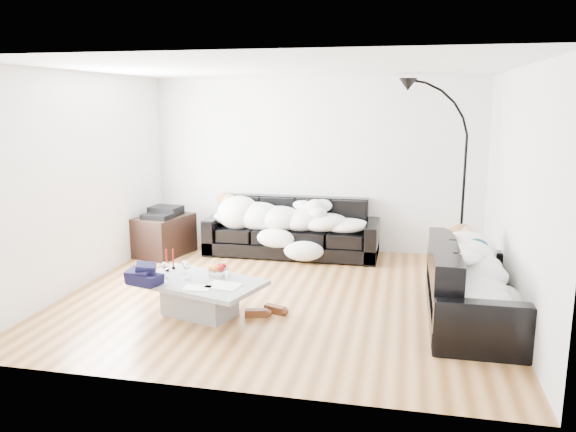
% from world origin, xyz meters
% --- Properties ---
extents(ground, '(5.00, 5.00, 0.00)m').
position_xyz_m(ground, '(0.00, 0.00, 0.00)').
color(ground, brown).
rests_on(ground, ground).
extents(wall_back, '(5.00, 0.02, 2.60)m').
position_xyz_m(wall_back, '(0.00, 2.25, 1.30)').
color(wall_back, silver).
rests_on(wall_back, ground).
extents(wall_left, '(0.02, 4.50, 2.60)m').
position_xyz_m(wall_left, '(-2.50, 0.00, 1.30)').
color(wall_left, silver).
rests_on(wall_left, ground).
extents(wall_right, '(0.02, 4.50, 2.60)m').
position_xyz_m(wall_right, '(2.50, 0.00, 1.30)').
color(wall_right, silver).
rests_on(wall_right, ground).
extents(ceiling, '(5.00, 5.00, 0.00)m').
position_xyz_m(ceiling, '(0.00, 0.00, 2.60)').
color(ceiling, white).
rests_on(ceiling, ground).
extents(sofa_back, '(2.53, 0.88, 0.83)m').
position_xyz_m(sofa_back, '(-0.26, 1.81, 0.41)').
color(sofa_back, black).
rests_on(sofa_back, ground).
extents(sofa_right, '(0.85, 1.97, 0.80)m').
position_xyz_m(sofa_right, '(2.08, -0.32, 0.40)').
color(sofa_right, black).
rests_on(sofa_right, ground).
extents(sleeper_back, '(2.14, 0.74, 0.43)m').
position_xyz_m(sleeper_back, '(-0.26, 1.76, 0.63)').
color(sleeper_back, white).
rests_on(sleeper_back, sofa_back).
extents(sleeper_right, '(0.71, 1.69, 0.41)m').
position_xyz_m(sleeper_right, '(2.08, -0.32, 0.63)').
color(sleeper_right, white).
rests_on(sleeper_right, sofa_right).
extents(teal_cushion, '(0.42, 0.38, 0.20)m').
position_xyz_m(teal_cushion, '(2.02, 0.29, 0.72)').
color(teal_cushion, '#0B4352').
rests_on(teal_cushion, sofa_right).
extents(coffee_table, '(1.50, 1.13, 0.39)m').
position_xyz_m(coffee_table, '(-0.74, -0.77, 0.19)').
color(coffee_table, '#939699').
rests_on(coffee_table, ground).
extents(fruit_bowl, '(0.25, 0.25, 0.14)m').
position_xyz_m(fruit_bowl, '(-0.58, -0.58, 0.46)').
color(fruit_bowl, white).
rests_on(fruit_bowl, coffee_table).
extents(wine_glass_a, '(0.08, 0.08, 0.16)m').
position_xyz_m(wine_glass_a, '(-0.96, -0.61, 0.47)').
color(wine_glass_a, white).
rests_on(wine_glass_a, coffee_table).
extents(wine_glass_b, '(0.09, 0.09, 0.18)m').
position_xyz_m(wine_glass_b, '(-1.11, -0.78, 0.48)').
color(wine_glass_b, white).
rests_on(wine_glass_b, coffee_table).
extents(wine_glass_c, '(0.09, 0.09, 0.19)m').
position_xyz_m(wine_glass_c, '(-0.86, -0.79, 0.48)').
color(wine_glass_c, white).
rests_on(wine_glass_c, coffee_table).
extents(candle_left, '(0.06, 0.06, 0.25)m').
position_xyz_m(candle_left, '(-1.20, -0.53, 0.51)').
color(candle_left, maroon).
rests_on(candle_left, coffee_table).
extents(candle_right, '(0.05, 0.05, 0.23)m').
position_xyz_m(candle_right, '(-1.17, -0.44, 0.50)').
color(candle_right, maroon).
rests_on(candle_right, coffee_table).
extents(newspaper_a, '(0.38, 0.31, 0.01)m').
position_xyz_m(newspaper_a, '(-0.42, -0.89, 0.39)').
color(newspaper_a, silver).
rests_on(newspaper_a, coffee_table).
extents(newspaper_b, '(0.28, 0.21, 0.01)m').
position_xyz_m(newspaper_b, '(-0.66, -1.02, 0.39)').
color(newspaper_b, silver).
rests_on(newspaper_b, coffee_table).
extents(navy_jacket, '(0.39, 0.35, 0.17)m').
position_xyz_m(navy_jacket, '(-1.27, -1.03, 0.55)').
color(navy_jacket, black).
rests_on(navy_jacket, coffee_table).
extents(shoes, '(0.41, 0.31, 0.09)m').
position_xyz_m(shoes, '(-0.05, -0.63, 0.05)').
color(shoes, '#472311').
rests_on(shoes, ground).
extents(av_cabinet, '(0.77, 0.96, 0.58)m').
position_xyz_m(av_cabinet, '(-2.12, 1.42, 0.29)').
color(av_cabinet, black).
rests_on(av_cabinet, ground).
extents(stereo, '(0.47, 0.39, 0.13)m').
position_xyz_m(stereo, '(-2.12, 1.42, 0.65)').
color(stereo, black).
rests_on(stereo, av_cabinet).
extents(floor_lamp, '(0.83, 0.36, 2.23)m').
position_xyz_m(floor_lamp, '(2.10, 1.41, 1.12)').
color(floor_lamp, black).
rests_on(floor_lamp, ground).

